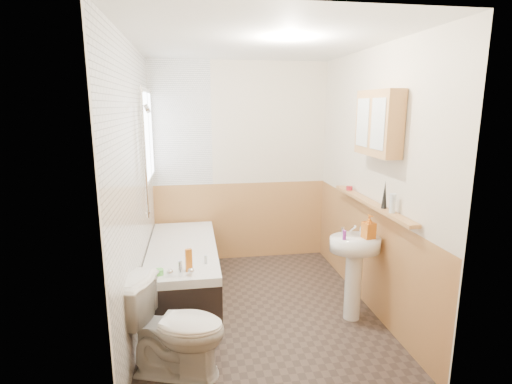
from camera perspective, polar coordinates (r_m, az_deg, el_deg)
floor at (r=4.11m, az=0.35°, el=-16.32°), size 2.80×2.80×0.00m
ceiling at (r=3.65m, az=0.40°, el=20.67°), size 2.80×2.80×0.00m
wall_back at (r=5.06m, az=-2.29°, el=4.10°), size 2.20×0.02×2.50m
wall_front at (r=2.34m, az=6.14°, el=-5.60°), size 2.20×0.02×2.50m
wall_left at (r=3.67m, az=-17.00°, el=0.45°), size 0.02×2.80×2.50m
wall_right at (r=4.01m, az=16.20°, el=1.48°), size 0.02×2.80×2.50m
wainscot_right at (r=4.20m, az=15.32°, el=-8.62°), size 0.01×2.80×1.00m
wainscot_front at (r=2.69m, az=5.62°, el=-20.86°), size 2.20×0.01×1.00m
wainscot_back at (r=5.19m, az=-2.19°, el=-4.15°), size 2.20×0.01×1.00m
tile_cladding_left at (r=3.66m, az=-16.66°, el=0.46°), size 0.01×2.80×2.50m
tile_return_back at (r=4.95m, az=-10.78°, el=9.54°), size 0.75×0.01×1.50m
window at (r=4.54m, az=-15.16°, el=7.84°), size 0.03×0.79×0.99m
bathtub at (r=4.37m, az=-10.35°, el=-10.69°), size 0.70×1.72×0.67m
shower_riser at (r=3.99m, az=-15.57°, el=6.77°), size 0.11×0.09×1.28m
toilet at (r=3.15m, az=-11.40°, el=-18.51°), size 0.85×0.64×0.74m
sink at (r=3.82m, az=13.85°, el=-9.57°), size 0.47×0.38×0.90m
pine_shelf at (r=3.89m, az=16.02°, el=-1.51°), size 0.10×1.55×0.03m
medicine_cabinet at (r=3.68m, az=17.06°, el=9.39°), size 0.16×0.63×0.57m
foam_can at (r=3.51m, az=18.92°, el=-1.53°), size 0.06×0.06×0.16m
green_bottle at (r=3.63m, az=17.90°, el=-0.36°), size 0.06×0.06×0.25m
black_jar at (r=4.34m, az=13.21°, el=0.53°), size 0.08×0.08×0.04m
soap_bottle at (r=3.74m, az=15.77°, el=-5.63°), size 0.14×0.23×0.10m
clear_bottle at (r=3.65m, az=12.51°, el=-6.04°), size 0.03×0.03×0.09m
blue_gel at (r=3.62m, az=-9.59°, el=-9.59°), size 0.06×0.05×0.21m
cream_jar at (r=3.63m, az=-13.68°, el=-11.06°), size 0.09×0.09×0.05m
orange_bottle at (r=3.78m, az=-7.20°, el=-9.56°), size 0.03×0.03×0.08m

